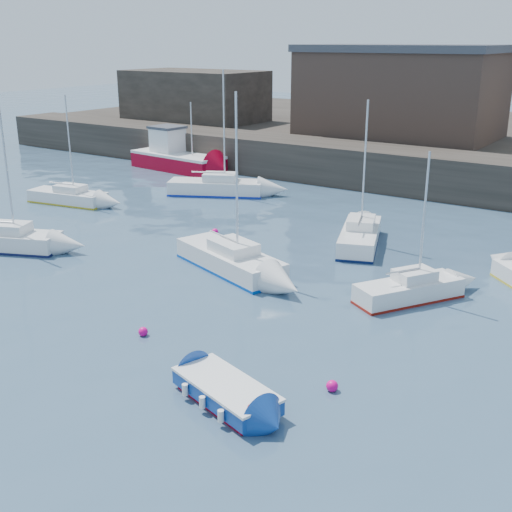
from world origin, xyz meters
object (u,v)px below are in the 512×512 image
Objects in this scene: sailboat_a at (6,240)px; buoy_near at (143,336)px; sailboat_b at (230,259)px; buoy_mid at (332,391)px; fishing_boat at (176,156)px; sailboat_e at (68,197)px; buoy_far at (215,235)px; blue_dinghy at (226,392)px; sailboat_f at (360,236)px; sailboat_h at (216,187)px; sailboat_c at (409,289)px.

sailboat_a is 14.07m from buoy_near.
buoy_mid is (9.54, -7.43, -0.56)m from sailboat_b.
fishing_boat is 1.06× the size of sailboat_b.
buoy_mid is at bearing -37.89° from sailboat_b.
sailboat_b reaches higher than sailboat_e.
fishing_boat is at bearing 108.10° from sailboat_a.
sailboat_b is 6.13m from buoy_far.
buoy_near is (1.61, -7.86, -0.56)m from sailboat_b.
blue_dinghy is 18.30m from buoy_far.
blue_dinghy is 38.74m from fishing_boat.
sailboat_a is 1.05× the size of sailboat_e.
sailboat_f is at bearing 36.27° from sailboat_a.
sailboat_h reaches higher than sailboat_b.
sailboat_h is at bearing 120.66° from buoy_near.
sailboat_h is at bearing 85.02° from sailboat_a.
sailboat_h is at bearing 49.00° from sailboat_e.
sailboat_e is at bearing 178.59° from buoy_far.
buoy_near is at bearing -78.39° from sailboat_b.
buoy_far is (-4.30, 4.34, -0.56)m from sailboat_b.
sailboat_f is at bearing 63.77° from sailboat_b.
sailboat_e is (1.94, -13.69, -0.66)m from fishing_boat.
buoy_near is at bearing -51.40° from fishing_boat.
sailboat_a is 19.69× the size of buoy_mid.
sailboat_e is (-5.42, 8.82, -0.06)m from sailboat_a.
buoy_far is (-7.86, -2.88, -0.55)m from sailboat_f.
sailboat_b reaches higher than fishing_boat.
blue_dinghy is at bearing -98.12° from sailboat_c.
sailboat_c is 13.41m from buoy_far.
buoy_mid is 0.98× the size of buoy_far.
buoy_near is at bearing -59.34° from sailboat_h.
sailboat_f is (22.86, -11.13, -0.59)m from fishing_boat.
sailboat_c reaches higher than buoy_far.
sailboat_a is 21.75m from buoy_mid.
blue_dinghy is 0.63× the size of sailboat_c.
sailboat_b is at bearing 125.70° from blue_dinghy.
sailboat_f is 15.21m from buoy_near.
sailboat_f is at bearing 20.15° from buoy_far.
sailboat_f is 15.03m from sailboat_h.
sailboat_b reaches higher than blue_dinghy.
sailboat_e reaches higher than buoy_mid.
buoy_far is at bearing -159.85° from sailboat_f.
sailboat_c is (8.74, 1.27, -0.07)m from sailboat_b.
fishing_boat is at bearing 98.07° from sailboat_e.
sailboat_a is 21.39m from sailboat_c.
sailboat_b is 21.52× the size of buoy_far.
buoy_near is at bearing -97.35° from sailboat_f.
buoy_far is at bearing -43.04° from fishing_boat.
sailboat_h is 22.53× the size of buoy_mid.
sailboat_f reaches higher than buoy_mid.
sailboat_f is 15.83m from buoy_mid.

